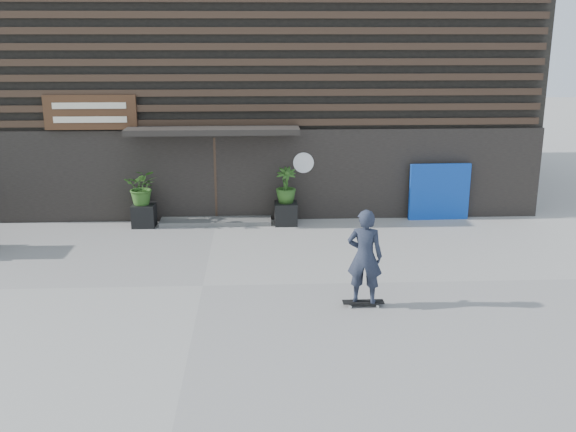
{
  "coord_description": "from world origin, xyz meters",
  "views": [
    {
      "loc": [
        1.16,
        -12.56,
        4.99
      ],
      "look_at": [
        1.81,
        1.3,
        1.1
      ],
      "focal_mm": 40.73,
      "sensor_mm": 36.0,
      "label": 1
    }
  ],
  "objects_px": {
    "planter_pot_right": "(286,214)",
    "blue_tarp": "(439,192)",
    "planter_pot_left": "(144,215)",
    "skateboarder": "(365,257)"
  },
  "relations": [
    {
      "from": "planter_pot_right",
      "to": "blue_tarp",
      "type": "distance_m",
      "value": 4.29
    },
    {
      "from": "planter_pot_left",
      "to": "planter_pot_right",
      "type": "height_order",
      "value": "same"
    },
    {
      "from": "blue_tarp",
      "to": "planter_pot_left",
      "type": "bearing_deg",
      "value": -179.8
    },
    {
      "from": "planter_pot_right",
      "to": "skateboarder",
      "type": "distance_m",
      "value": 5.75
    },
    {
      "from": "planter_pot_right",
      "to": "planter_pot_left",
      "type": "bearing_deg",
      "value": 180.0
    },
    {
      "from": "planter_pot_left",
      "to": "skateboarder",
      "type": "relative_size",
      "value": 0.32
    },
    {
      "from": "blue_tarp",
      "to": "skateboarder",
      "type": "bearing_deg",
      "value": -119.14
    },
    {
      "from": "skateboarder",
      "to": "planter_pot_left",
      "type": "bearing_deg",
      "value": 132.0
    },
    {
      "from": "planter_pot_right",
      "to": "blue_tarp",
      "type": "bearing_deg",
      "value": 4.04
    },
    {
      "from": "blue_tarp",
      "to": "planter_pot_right",
      "type": "bearing_deg",
      "value": -177.89
    }
  ]
}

